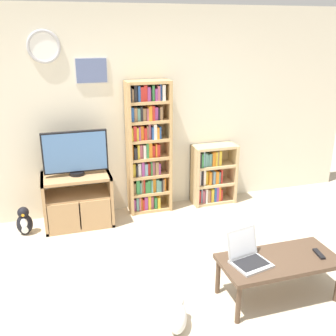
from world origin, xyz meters
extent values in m
plane|color=#BCAD93|center=(0.00, 0.00, 0.00)|extent=(18.00, 18.00, 0.00)
cube|color=beige|center=(0.00, 2.38, 1.30)|extent=(6.28, 0.06, 2.60)
torus|color=#B2B2B7|center=(-1.02, 2.33, 2.13)|extent=(0.38, 0.04, 0.38)
cylinder|color=white|center=(-1.02, 2.33, 2.13)|extent=(0.31, 0.02, 0.31)
cube|color=silver|center=(-0.50, 2.34, 1.85)|extent=(0.40, 0.01, 0.31)
cube|color=slate|center=(-0.50, 2.33, 1.85)|extent=(0.36, 0.02, 0.28)
cube|color=tan|center=(-1.19, 2.07, 0.33)|extent=(0.04, 0.51, 0.65)
cube|color=tan|center=(-0.40, 2.07, 0.33)|extent=(0.04, 0.51, 0.65)
cube|color=tan|center=(-0.80, 2.07, 0.63)|extent=(0.82, 0.51, 0.04)
cube|color=tan|center=(-0.80, 2.07, 0.02)|extent=(0.82, 0.51, 0.04)
cube|color=tan|center=(-0.80, 2.07, 0.39)|extent=(0.75, 0.47, 0.04)
cube|color=tan|center=(-0.98, 1.83, 0.21)|extent=(0.36, 0.02, 0.36)
cube|color=tan|center=(-0.61, 1.83, 0.21)|extent=(0.36, 0.02, 0.36)
cylinder|color=black|center=(-0.78, 2.06, 0.67)|extent=(0.18, 0.18, 0.04)
cube|color=black|center=(-0.78, 2.06, 0.94)|extent=(0.76, 0.05, 0.50)
cube|color=#4770A8|center=(-0.78, 2.03, 0.94)|extent=(0.72, 0.01, 0.47)
cube|color=tan|center=(-0.11, 2.19, 0.86)|extent=(0.04, 0.26, 1.72)
cube|color=tan|center=(0.41, 2.19, 0.86)|extent=(0.04, 0.26, 1.72)
cube|color=tan|center=(0.15, 2.32, 0.86)|extent=(0.56, 0.02, 1.72)
cube|color=tan|center=(0.15, 2.19, 0.02)|extent=(0.48, 0.23, 0.04)
cube|color=tan|center=(0.15, 2.19, 0.26)|extent=(0.48, 0.23, 0.04)
cube|color=tan|center=(0.15, 2.19, 0.50)|extent=(0.48, 0.23, 0.04)
cube|color=tan|center=(0.15, 2.19, 0.74)|extent=(0.48, 0.23, 0.04)
cube|color=tan|center=(0.15, 2.19, 0.98)|extent=(0.48, 0.23, 0.04)
cube|color=tan|center=(0.15, 2.19, 1.22)|extent=(0.48, 0.23, 0.04)
cube|color=tan|center=(0.15, 2.19, 1.46)|extent=(0.48, 0.23, 0.04)
cube|color=tan|center=(0.15, 2.19, 1.71)|extent=(0.48, 0.23, 0.04)
cube|color=#9E4293|center=(-0.07, 2.21, 0.11)|extent=(0.04, 0.16, 0.16)
cube|color=#5B9389|center=(-0.03, 2.20, 0.13)|extent=(0.03, 0.19, 0.18)
cube|color=#B75B70|center=(0.00, 2.20, 0.13)|extent=(0.02, 0.20, 0.19)
cube|color=orange|center=(0.03, 2.21, 0.12)|extent=(0.02, 0.18, 0.17)
cube|color=red|center=(0.05, 2.20, 0.11)|extent=(0.02, 0.19, 0.15)
cube|color=#9E4293|center=(0.08, 2.20, 0.13)|extent=(0.04, 0.19, 0.18)
cube|color=gold|center=(0.13, 2.20, 0.13)|extent=(0.04, 0.19, 0.19)
cube|color=#B75B70|center=(0.17, 2.21, 0.12)|extent=(0.04, 0.16, 0.17)
cube|color=#388947|center=(0.22, 2.20, 0.11)|extent=(0.04, 0.19, 0.16)
cube|color=gold|center=(0.26, 2.20, 0.11)|extent=(0.04, 0.20, 0.15)
cube|color=#93704C|center=(-0.07, 2.21, 0.35)|extent=(0.04, 0.17, 0.15)
cube|color=#388947|center=(-0.02, 2.20, 0.37)|extent=(0.04, 0.19, 0.19)
cube|color=#5B9389|center=(0.02, 2.20, 0.35)|extent=(0.02, 0.19, 0.15)
cube|color=#93704C|center=(0.04, 2.21, 0.37)|extent=(0.02, 0.17, 0.19)
cube|color=red|center=(0.07, 2.21, 0.37)|extent=(0.02, 0.17, 0.19)
cube|color=#388947|center=(0.09, 2.20, 0.35)|extent=(0.03, 0.19, 0.15)
cube|color=#388947|center=(0.13, 2.20, 0.36)|extent=(0.04, 0.18, 0.17)
cube|color=#5B9389|center=(0.16, 2.20, 0.36)|extent=(0.02, 0.21, 0.17)
cube|color=orange|center=(0.20, 2.21, 0.37)|extent=(0.04, 0.17, 0.18)
cube|color=#5B9389|center=(0.24, 2.20, 0.36)|extent=(0.03, 0.20, 0.17)
cube|color=#5B9389|center=(0.28, 2.20, 0.35)|extent=(0.03, 0.20, 0.15)
cube|color=#232328|center=(0.30, 2.20, 0.36)|extent=(0.02, 0.21, 0.17)
cube|color=#93704C|center=(0.33, 2.20, 0.36)|extent=(0.02, 0.20, 0.16)
cube|color=orange|center=(0.35, 2.21, 0.36)|extent=(0.03, 0.16, 0.17)
cube|color=gold|center=(-0.06, 2.21, 0.60)|extent=(0.04, 0.16, 0.17)
cube|color=#232328|center=(-0.03, 2.20, 0.60)|extent=(0.02, 0.19, 0.15)
cube|color=white|center=(0.01, 2.21, 0.60)|extent=(0.04, 0.17, 0.17)
cube|color=#9E4293|center=(0.05, 2.20, 0.61)|extent=(0.03, 0.19, 0.19)
cube|color=#759EB7|center=(0.10, 2.20, 0.60)|extent=(0.04, 0.18, 0.16)
cube|color=red|center=(0.14, 2.21, 0.60)|extent=(0.04, 0.16, 0.16)
cube|color=#388947|center=(0.16, 2.20, 0.61)|extent=(0.02, 0.20, 0.19)
cube|color=#B75B70|center=(0.19, 2.21, 0.61)|extent=(0.03, 0.18, 0.18)
cube|color=#93704C|center=(0.23, 2.20, 0.61)|extent=(0.04, 0.20, 0.18)
cube|color=#9E4293|center=(0.27, 2.21, 0.59)|extent=(0.03, 0.18, 0.15)
cube|color=orange|center=(-0.08, 2.21, 0.85)|extent=(0.02, 0.17, 0.19)
cube|color=#232328|center=(-0.04, 2.20, 0.83)|extent=(0.04, 0.21, 0.15)
cube|color=gold|center=(0.00, 2.20, 0.85)|extent=(0.03, 0.19, 0.18)
cube|color=#B75B70|center=(0.04, 2.21, 0.85)|extent=(0.04, 0.16, 0.17)
cube|color=white|center=(0.08, 2.20, 0.84)|extent=(0.03, 0.20, 0.17)
cube|color=#388947|center=(0.11, 2.20, 0.85)|extent=(0.03, 0.20, 0.19)
cube|color=orange|center=(0.15, 2.20, 0.86)|extent=(0.04, 0.18, 0.19)
cube|color=red|center=(0.20, 2.21, 0.84)|extent=(0.04, 0.16, 0.15)
cube|color=orange|center=(0.23, 2.21, 0.84)|extent=(0.02, 0.17, 0.17)
cube|color=red|center=(0.27, 2.21, 0.84)|extent=(0.04, 0.16, 0.16)
cube|color=gold|center=(-0.08, 2.20, 1.08)|extent=(0.02, 0.21, 0.17)
cube|color=red|center=(-0.04, 2.20, 1.09)|extent=(0.04, 0.21, 0.19)
cube|color=gold|center=(-0.01, 2.20, 1.08)|extent=(0.03, 0.19, 0.16)
cube|color=#9E4293|center=(0.02, 2.20, 1.09)|extent=(0.02, 0.20, 0.17)
cube|color=orange|center=(0.05, 2.21, 1.09)|extent=(0.04, 0.17, 0.17)
cube|color=red|center=(0.09, 2.20, 1.08)|extent=(0.04, 0.20, 0.15)
cube|color=#93704C|center=(0.12, 2.21, 1.09)|extent=(0.02, 0.17, 0.17)
cube|color=#B75B70|center=(0.15, 2.21, 1.10)|extent=(0.03, 0.16, 0.19)
cube|color=#2856A8|center=(0.18, 2.20, 1.08)|extent=(0.02, 0.20, 0.16)
cube|color=white|center=(0.22, 2.20, 1.10)|extent=(0.04, 0.20, 0.19)
cube|color=orange|center=(0.25, 2.20, 1.08)|extent=(0.03, 0.21, 0.15)
cube|color=#2856A8|center=(0.28, 2.20, 1.08)|extent=(0.02, 0.20, 0.16)
cube|color=#2856A8|center=(-0.06, 2.21, 1.33)|extent=(0.04, 0.17, 0.17)
cube|color=#93704C|center=(-0.02, 2.21, 1.32)|extent=(0.04, 0.17, 0.16)
cube|color=#5B9389|center=(0.02, 2.21, 1.32)|extent=(0.04, 0.17, 0.16)
cube|color=#232328|center=(0.05, 2.21, 1.33)|extent=(0.03, 0.17, 0.18)
cube|color=#93704C|center=(0.09, 2.21, 1.32)|extent=(0.04, 0.17, 0.15)
cube|color=#B75B70|center=(0.13, 2.20, 1.32)|extent=(0.02, 0.20, 0.15)
cube|color=orange|center=(0.16, 2.20, 1.33)|extent=(0.04, 0.21, 0.18)
cube|color=red|center=(0.20, 2.20, 1.33)|extent=(0.03, 0.20, 0.18)
cube|color=#9E4293|center=(0.24, 2.21, 1.32)|extent=(0.04, 0.16, 0.16)
cube|color=#232328|center=(0.27, 2.21, 1.32)|extent=(0.02, 0.18, 0.15)
cube|color=#93704C|center=(0.30, 2.20, 1.32)|extent=(0.03, 0.19, 0.16)
cube|color=#232328|center=(-0.08, 2.21, 1.57)|extent=(0.02, 0.18, 0.17)
cube|color=#93704C|center=(-0.05, 2.21, 1.56)|extent=(0.02, 0.16, 0.15)
cube|color=#232328|center=(-0.01, 2.21, 1.58)|extent=(0.04, 0.17, 0.19)
cube|color=#2856A8|center=(0.03, 2.20, 1.58)|extent=(0.03, 0.19, 0.19)
cube|color=red|center=(0.06, 2.21, 1.57)|extent=(0.04, 0.18, 0.17)
cube|color=red|center=(0.11, 2.21, 1.58)|extent=(0.04, 0.17, 0.19)
cube|color=#9E4293|center=(0.15, 2.20, 1.57)|extent=(0.04, 0.18, 0.17)
cube|color=#232328|center=(0.18, 2.21, 1.56)|extent=(0.02, 0.16, 0.15)
cube|color=#388947|center=(0.20, 2.21, 1.58)|extent=(0.03, 0.17, 0.19)
cube|color=#9E4293|center=(0.24, 2.20, 1.56)|extent=(0.03, 0.20, 0.15)
cube|color=#B75B70|center=(0.27, 2.20, 1.57)|extent=(0.03, 0.20, 0.18)
cube|color=#2856A8|center=(0.30, 2.21, 1.58)|extent=(0.02, 0.17, 0.19)
cube|color=white|center=(0.33, 2.20, 1.58)|extent=(0.04, 0.20, 0.19)
cube|color=tan|center=(0.78, 2.18, 0.41)|extent=(0.04, 0.29, 0.83)
cube|color=tan|center=(1.35, 2.18, 0.41)|extent=(0.04, 0.29, 0.83)
cube|color=tan|center=(1.07, 2.32, 0.41)|extent=(0.60, 0.02, 0.83)
cube|color=tan|center=(1.07, 2.18, 0.02)|extent=(0.53, 0.25, 0.04)
cube|color=tan|center=(1.07, 2.18, 0.28)|extent=(0.53, 0.25, 0.04)
cube|color=tan|center=(1.07, 2.18, 0.55)|extent=(0.53, 0.25, 0.04)
cube|color=tan|center=(1.07, 2.18, 0.81)|extent=(0.53, 0.25, 0.04)
cube|color=#B75B70|center=(0.82, 2.19, 0.14)|extent=(0.02, 0.22, 0.21)
cube|color=red|center=(0.84, 2.20, 0.12)|extent=(0.03, 0.18, 0.17)
cube|color=#759EB7|center=(0.87, 2.20, 0.15)|extent=(0.02, 0.18, 0.22)
cube|color=#B75B70|center=(0.90, 2.20, 0.13)|extent=(0.03, 0.20, 0.18)
cube|color=white|center=(0.93, 2.19, 0.14)|extent=(0.02, 0.23, 0.20)
cube|color=#93704C|center=(0.97, 2.19, 0.13)|extent=(0.03, 0.22, 0.19)
cube|color=#9E4293|center=(1.00, 2.20, 0.12)|extent=(0.02, 0.18, 0.16)
cube|color=gold|center=(1.03, 2.19, 0.13)|extent=(0.04, 0.20, 0.19)
cube|color=#2856A8|center=(1.07, 2.19, 0.14)|extent=(0.03, 0.21, 0.21)
cube|color=#9E4293|center=(1.10, 2.19, 0.15)|extent=(0.03, 0.21, 0.22)
cube|color=orange|center=(1.13, 2.19, 0.14)|extent=(0.03, 0.20, 0.21)
cube|color=red|center=(1.16, 2.20, 0.12)|extent=(0.02, 0.20, 0.16)
cube|color=red|center=(0.82, 2.19, 0.40)|extent=(0.02, 0.21, 0.19)
cube|color=white|center=(0.84, 2.20, 0.41)|extent=(0.02, 0.18, 0.21)
cube|color=#232328|center=(0.87, 2.20, 0.41)|extent=(0.02, 0.18, 0.21)
cube|color=white|center=(0.90, 2.19, 0.41)|extent=(0.03, 0.21, 0.21)
cube|color=gold|center=(0.94, 2.20, 0.39)|extent=(0.04, 0.18, 0.19)
cube|color=orange|center=(0.98, 2.19, 0.39)|extent=(0.03, 0.23, 0.18)
cube|color=#93704C|center=(1.01, 2.20, 0.39)|extent=(0.03, 0.19, 0.17)
cube|color=#759EB7|center=(1.04, 2.19, 0.39)|extent=(0.03, 0.20, 0.18)
cube|color=orange|center=(1.08, 2.19, 0.39)|extent=(0.04, 0.21, 0.18)
cube|color=#5B9389|center=(1.12, 2.20, 0.38)|extent=(0.03, 0.19, 0.16)
cube|color=red|center=(1.15, 2.19, 0.40)|extent=(0.02, 0.21, 0.19)
cube|color=#232328|center=(0.82, 2.19, 0.66)|extent=(0.03, 0.22, 0.20)
cube|color=#388947|center=(0.86, 2.19, 0.66)|extent=(0.03, 0.22, 0.19)
cube|color=#759EB7|center=(0.88, 2.19, 0.67)|extent=(0.02, 0.20, 0.21)
cube|color=#5B9389|center=(0.91, 2.19, 0.66)|extent=(0.03, 0.21, 0.19)
cube|color=#5B9389|center=(0.95, 2.20, 0.65)|extent=(0.04, 0.18, 0.16)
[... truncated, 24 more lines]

